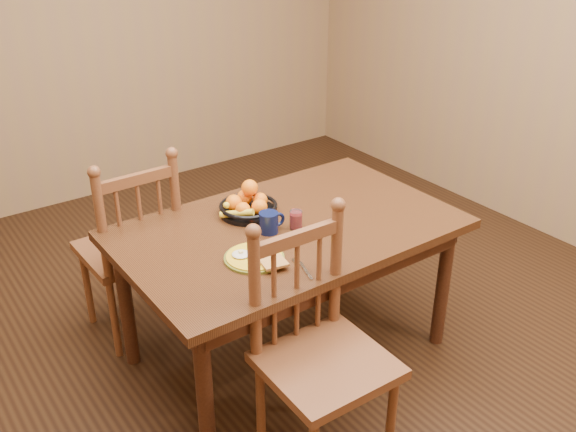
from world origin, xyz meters
TOP-DOWN VIEW (x-y plane):
  - room at (0.00, 0.00)m, footprint 4.52×5.02m
  - dining_table at (0.00, 0.00)m, footprint 1.60×1.00m
  - chair_far at (-0.55, 0.63)m, footprint 0.48×0.46m
  - chair_near at (-0.29, -0.62)m, footprint 0.49×0.47m
  - breakfast_plate at (-0.30, -0.18)m, footprint 0.26×0.30m
  - fork at (-0.18, -0.35)m, footprint 0.06×0.18m
  - spoon at (-0.27, -0.16)m, footprint 0.04×0.16m
  - coffee_mug at (-0.11, -0.00)m, footprint 0.13×0.09m
  - juice_glass at (0.01, -0.05)m, footprint 0.06×0.06m
  - fruit_bowl at (-0.09, 0.21)m, footprint 0.29×0.29m

SIDE VIEW (x-z plane):
  - chair_far at x=-0.55m, z-range -0.01..1.03m
  - chair_near at x=-0.29m, z-range -0.01..1.05m
  - dining_table at x=0.00m, z-range 0.29..1.04m
  - fork at x=-0.18m, z-range 0.75..0.76m
  - spoon at x=-0.27m, z-range 0.75..0.76m
  - breakfast_plate at x=-0.30m, z-range 0.74..0.78m
  - juice_glass at x=0.01m, z-range 0.75..0.84m
  - fruit_bowl at x=-0.09m, z-range 0.71..0.88m
  - coffee_mug at x=-0.11m, z-range 0.75..0.85m
  - room at x=0.00m, z-range -0.01..2.71m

